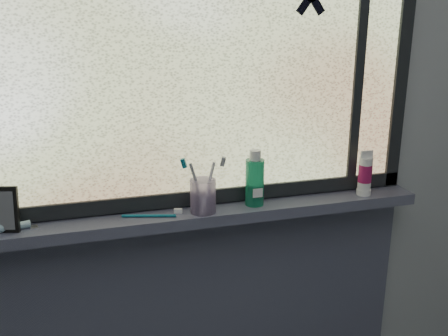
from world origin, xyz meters
name	(u,v)px	position (x,y,z in m)	size (l,w,h in m)	color
wall_back	(193,140)	(0.00, 1.30, 1.25)	(3.00, 0.01, 2.50)	#9EA3A8
windowsill	(199,215)	(0.00, 1.23, 1.00)	(1.62, 0.14, 0.04)	#46485D
sill_apron	(197,333)	(0.00, 1.29, 0.49)	(1.62, 0.02, 0.98)	#46485D
window_pane	(193,56)	(0.00, 1.28, 1.53)	(1.50, 0.01, 1.00)	silver
frame_bottom	(196,197)	(0.00, 1.28, 1.05)	(1.60, 0.03, 0.05)	black
frame_right	(402,52)	(0.78, 1.28, 1.53)	(0.05, 0.03, 1.10)	black
frame_mullion	(359,53)	(0.60, 1.28, 1.53)	(0.04, 0.03, 1.00)	black
toothpaste_tube	(12,226)	(-0.59, 1.23, 1.04)	(0.17, 0.04, 0.03)	white
toothbrush_cup	(203,196)	(0.01, 1.21, 1.08)	(0.09, 0.09, 0.11)	#C7ABE2
toothbrush_lying	(149,215)	(-0.17, 1.21, 1.03)	(0.22, 0.02, 0.01)	#0D6375
mouthwash_bottle	(255,178)	(0.20, 1.23, 1.12)	(0.07, 0.07, 0.16)	#1B8B63
cream_tube	(365,171)	(0.62, 1.21, 1.11)	(0.05, 0.05, 0.12)	silver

